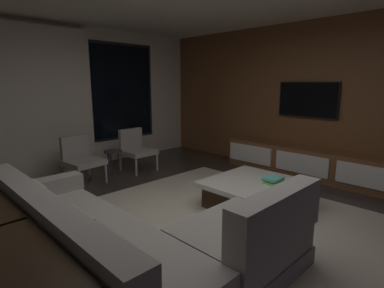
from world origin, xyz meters
The scene contains 13 objects.
floor centered at (0.00, 0.00, 0.00)m, with size 9.20×9.20×0.00m, color #332B26.
back_wall_with_window centered at (-0.06, 3.62, 1.34)m, with size 6.60×0.30×2.70m.
media_wall centered at (3.06, 0.00, 1.35)m, with size 0.12×7.80×2.70m.
area_rug centered at (0.35, -0.10, 0.01)m, with size 3.20×3.80×0.01m, color beige.
sectional_couch centered at (-1.01, -0.12, 0.29)m, with size 1.98×2.50×0.82m.
coffee_table centered at (0.99, -0.02, 0.19)m, with size 1.16×1.16×0.36m.
book_stack_on_coffee_table centered at (1.12, -0.20, 0.40)m, with size 0.27×0.21×0.08m.
accent_chair_near_window centered at (0.92, 2.62, 0.43)m, with size 0.55×0.57×0.78m.
accent_chair_by_curtain centered at (-0.17, 2.61, 0.43)m, with size 0.60×0.61×0.78m.
side_stool centered at (0.40, 2.56, 0.37)m, with size 0.32×0.32×0.46m.
media_console centered at (2.77, 0.05, 0.25)m, with size 0.46×3.10×0.52m.
mounted_tv centered at (2.95, 0.25, 1.35)m, with size 0.05×1.07×0.62m.
console_table_behind_couch centered at (-1.92, 0.01, 0.41)m, with size 0.40×2.10×0.74m.
Camera 1 is at (-2.29, -2.13, 1.63)m, focal length 28.37 mm.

